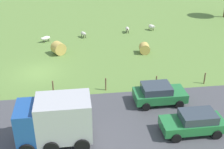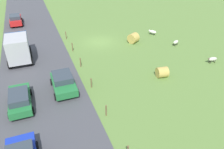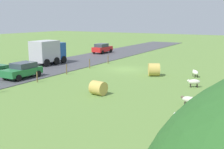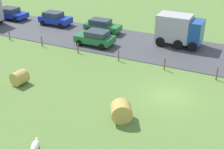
{
  "view_description": "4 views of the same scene",
  "coord_description": "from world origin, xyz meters",
  "views": [
    {
      "loc": [
        26.11,
        3.57,
        12.58
      ],
      "look_at": [
        2.83,
        6.71,
        0.75
      ],
      "focal_mm": 47.82,
      "sensor_mm": 36.0,
      "label": 1
    },
    {
      "loc": [
        8.71,
        28.16,
        12.69
      ],
      "look_at": [
        1.98,
        10.23,
        0.91
      ],
      "focal_mm": 36.06,
      "sensor_mm": 36.0,
      "label": 2
    },
    {
      "loc": [
        -15.01,
        28.85,
        5.98
      ],
      "look_at": [
        -2.51,
        7.57,
        0.95
      ],
      "focal_mm": 43.91,
      "sensor_mm": 36.0,
      "label": 3
    },
    {
      "loc": [
        -19.25,
        -4.71,
        11.39
      ],
      "look_at": [
        0.39,
        4.83,
        0.54
      ],
      "focal_mm": 48.68,
      "sensor_mm": 36.0,
      "label": 4
    }
  ],
  "objects": [
    {
      "name": "ground_plane",
      "position": [
        0.0,
        0.0,
        0.0
      ],
      "size": [
        160.0,
        160.0,
        0.0
      ],
      "primitive_type": "plane",
      "color": "olive"
    },
    {
      "name": "road_strip",
      "position": [
        8.85,
        0.0,
        0.03
      ],
      "size": [
        8.0,
        80.0,
        0.06
      ],
      "primitive_type": "cube",
      "color": "#47474C",
      "rests_on": "ground_plane"
    },
    {
      "name": "sheep_0",
      "position": [
        -9.3,
        4.79,
        0.5
      ],
      "size": [
        1.17,
        0.88,
        0.73
      ],
      "color": "silver",
      "rests_on": "ground_plane"
    },
    {
      "name": "hay_bale_0",
      "position": [
        -4.34,
        1.86,
        0.67
      ],
      "size": [
        1.66,
        1.74,
        1.35
      ],
      "primitive_type": "cylinder",
      "rotation": [
        1.57,
        0.0,
        2.08
      ],
      "color": "tan",
      "rests_on": "ground_plane"
    },
    {
      "name": "hay_bale_1",
      "position": [
        -3.32,
        11.11,
        0.56
      ],
      "size": [
        1.25,
        1.24,
        1.12
      ],
      "primitive_type": "cylinder",
      "rotation": [
        1.57,
        0.0,
        1.45
      ],
      "color": "tan",
      "rests_on": "ground_plane"
    },
    {
      "name": "fence_post_0",
      "position": [
        4.19,
        -2.76,
        0.57
      ],
      "size": [
        0.12,
        0.12,
        1.14
      ],
      "primitive_type": "cylinder",
      "color": "brown",
      "rests_on": "ground_plane"
    },
    {
      "name": "fence_post_1",
      "position": [
        4.19,
        1.62,
        0.58
      ],
      "size": [
        0.12,
        0.12,
        1.17
      ],
      "primitive_type": "cylinder",
      "color": "brown",
      "rests_on": "ground_plane"
    },
    {
      "name": "fence_post_2",
      "position": [
        4.19,
        6.0,
        0.57
      ],
      "size": [
        0.12,
        0.12,
        1.14
      ],
      "primitive_type": "cylinder",
      "color": "brown",
      "rests_on": "ground_plane"
    },
    {
      "name": "fence_post_3",
      "position": [
        4.19,
        10.37,
        0.52
      ],
      "size": [
        0.12,
        0.12,
        1.03
      ],
      "primitive_type": "cylinder",
      "color": "brown",
      "rests_on": "ground_plane"
    },
    {
      "name": "fence_post_4",
      "position": [
        4.19,
        14.75,
        0.52
      ],
      "size": [
        0.12,
        0.12,
        1.05
      ],
      "primitive_type": "cylinder",
      "color": "brown",
      "rests_on": "ground_plane"
    },
    {
      "name": "fence_post_5",
      "position": [
        4.19,
        19.13,
        0.51
      ],
      "size": [
        0.12,
        0.12,
        1.02
      ],
      "primitive_type": "cylinder",
      "color": "brown",
      "rests_on": "ground_plane"
    },
    {
      "name": "truck_1",
      "position": [
        10.55,
        2.11,
        1.76
      ],
      "size": [
        2.67,
        4.56,
        3.14
      ],
      "color": "#1E4C99",
      "rests_on": "road_strip"
    },
    {
      "name": "car_0",
      "position": [
        6.79,
        9.84,
        0.87
      ],
      "size": [
        2.22,
        3.99,
        1.56
      ],
      "color": "#237238",
      "rests_on": "road_strip"
    },
    {
      "name": "car_1",
      "position": [
        10.38,
        24.54,
        0.85
      ],
      "size": [
        2.22,
        4.29,
        1.5
      ],
      "color": "#1933B2",
      "rests_on": "road_strip"
    },
    {
      "name": "car_2",
      "position": [
        10.74,
        11.13,
        0.85
      ],
      "size": [
        2.01,
        4.2,
        1.52
      ],
      "color": "#237238",
      "rests_on": "road_strip"
    },
    {
      "name": "car_5",
      "position": [
        10.79,
        17.77,
        0.89
      ],
      "size": [
        2.08,
        4.0,
        1.61
      ],
      "color": "#1933B2",
      "rests_on": "road_strip"
    }
  ]
}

